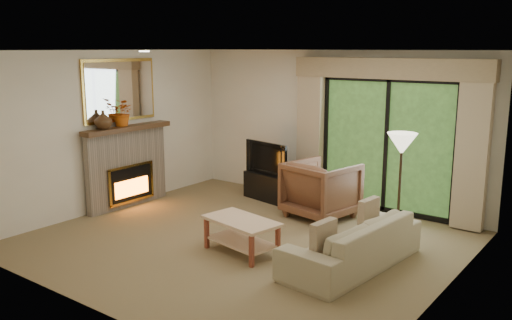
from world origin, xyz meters
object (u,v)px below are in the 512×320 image
Objects in this scene: sofa at (352,242)px; armchair at (321,189)px; coffee_table at (241,236)px; media_console at (270,186)px.

armchair is at bearing -132.90° from sofa.
armchair is 0.48× the size of sofa.
sofa is 2.04× the size of coffee_table.
media_console is 1.30m from armchair.
coffee_table is at bearing -51.89° from media_console.
armchair is 0.98× the size of coffee_table.
sofa is at bearing 141.80° from armchair.
armchair is at bearing 98.73° from coffee_table.
media_console is 2.59m from coffee_table.
armchair reaches higher than sofa.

